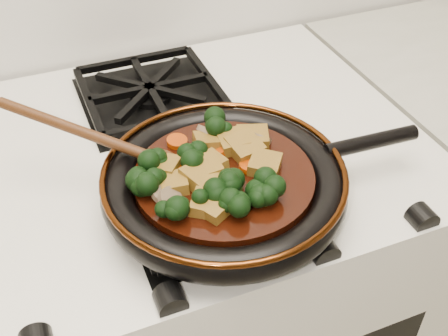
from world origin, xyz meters
name	(u,v)px	position (x,y,z in m)	size (l,w,h in m)	color
stove	(188,317)	(0.00, 1.69, 0.45)	(0.76, 0.60, 0.90)	silver
burner_grate_front	(208,196)	(0.00, 1.55, 0.91)	(0.23, 0.23, 0.03)	black
burner_grate_back	(150,93)	(0.00, 1.83, 0.91)	(0.23, 0.23, 0.03)	black
skillet	(226,183)	(0.02, 1.53, 0.94)	(0.45, 0.32, 0.05)	black
braising_sauce	(224,180)	(0.02, 1.53, 0.95)	(0.24, 0.24, 0.02)	black
tofu_cube_0	(174,184)	(-0.05, 1.53, 0.97)	(0.03, 0.03, 0.02)	brown
tofu_cube_1	(206,170)	(0.00, 1.54, 0.97)	(0.04, 0.04, 0.02)	brown
tofu_cube_2	(201,178)	(-0.02, 1.53, 0.97)	(0.04, 0.04, 0.02)	brown
tofu_cube_3	(265,165)	(0.07, 1.52, 0.97)	(0.04, 0.04, 0.02)	brown
tofu_cube_4	(253,139)	(0.08, 1.58, 0.97)	(0.04, 0.04, 0.02)	brown
tofu_cube_5	(233,143)	(0.05, 1.58, 0.97)	(0.04, 0.04, 0.02)	brown
tofu_cube_6	(207,205)	(-0.03, 1.48, 0.97)	(0.04, 0.04, 0.02)	brown
tofu_cube_7	(164,167)	(-0.05, 1.57, 0.97)	(0.04, 0.04, 0.02)	brown
tofu_cube_8	(208,143)	(0.02, 1.60, 0.97)	(0.04, 0.03, 0.02)	brown
tofu_cube_9	(210,165)	(0.00, 1.55, 0.97)	(0.04, 0.03, 0.02)	brown
tofu_cube_10	(245,148)	(0.06, 1.57, 0.97)	(0.04, 0.05, 0.02)	brown
tofu_cube_11	(214,207)	(-0.02, 1.48, 0.97)	(0.04, 0.04, 0.02)	brown
broccoli_floret_0	(217,129)	(0.04, 1.62, 0.97)	(0.06, 0.06, 0.05)	black
broccoli_floret_1	(262,193)	(0.04, 1.47, 0.97)	(0.06, 0.06, 0.05)	black
broccoli_floret_2	(238,183)	(0.02, 1.50, 0.97)	(0.06, 0.06, 0.06)	black
broccoli_floret_3	(154,162)	(-0.06, 1.58, 0.97)	(0.06, 0.06, 0.05)	black
broccoli_floret_4	(235,206)	(0.00, 1.46, 0.97)	(0.06, 0.06, 0.05)	black
broccoli_floret_5	(191,162)	(-0.02, 1.57, 0.97)	(0.06, 0.06, 0.05)	black
broccoli_floret_6	(148,183)	(-0.08, 1.54, 0.97)	(0.06, 0.06, 0.05)	black
broccoli_floret_7	(212,200)	(-0.02, 1.48, 0.97)	(0.06, 0.06, 0.06)	black
broccoli_floret_8	(265,198)	(0.04, 1.46, 0.97)	(0.06, 0.06, 0.05)	black
broccoli_floret_9	(174,210)	(-0.07, 1.49, 0.97)	(0.06, 0.06, 0.05)	black
carrot_coin_0	(250,167)	(0.05, 1.53, 0.96)	(0.03, 0.03, 0.01)	#A13204
carrot_coin_1	(181,165)	(-0.03, 1.57, 0.96)	(0.03, 0.03, 0.01)	#A13204
carrot_coin_2	(177,141)	(-0.02, 1.62, 0.96)	(0.03, 0.03, 0.01)	#A13204
carrot_coin_3	(217,151)	(0.02, 1.58, 0.96)	(0.03, 0.03, 0.01)	#A13204
carrot_coin_4	(163,185)	(-0.06, 1.54, 0.96)	(0.03, 0.03, 0.01)	#A13204
mushroom_slice_0	(171,200)	(-0.06, 1.51, 0.97)	(0.03, 0.03, 0.01)	brown
mushroom_slice_1	(164,193)	(-0.07, 1.52, 0.97)	(0.03, 0.03, 0.01)	brown
mushroom_slice_2	(209,132)	(0.03, 1.62, 0.97)	(0.04, 0.04, 0.01)	brown
mushroom_slice_3	(261,138)	(0.09, 1.58, 0.97)	(0.03, 0.03, 0.01)	brown
wooden_spoon	(114,143)	(-0.10, 1.63, 0.98)	(0.13, 0.11, 0.23)	#46240F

